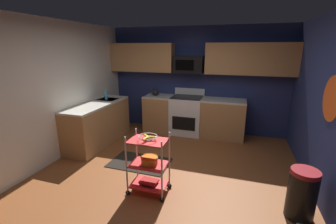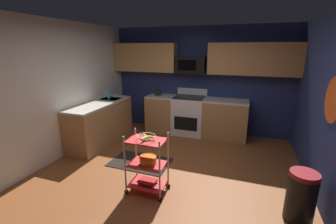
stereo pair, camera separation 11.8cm
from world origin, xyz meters
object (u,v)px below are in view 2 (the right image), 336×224
Objects in this scene: book_stack at (148,182)px; kettle at (158,92)px; rolling_cart at (147,164)px; mixing_bowl_large at (148,160)px; oven_range at (189,115)px; microwave at (191,65)px; fruit_bowl at (146,137)px; dish_soap_bottle at (109,95)px; trash_can at (301,197)px.

book_stack is 1.03× the size of kettle.
rolling_cart is 0.29m from book_stack.
rolling_cart is at bearing 90.00° from book_stack.
oven_range is at bearing 91.02° from mixing_bowl_large.
oven_range is 1.57× the size of microwave.
fruit_bowl is at bearing 180.00° from mixing_bowl_large.
dish_soap_bottle reaches higher than trash_can.
mixing_bowl_large is at bearing -44.81° from dish_soap_bottle.
rolling_cart is at bearing 180.00° from mixing_bowl_large.
book_stack is (-0.00, 0.00, -0.72)m from fruit_bowl.
microwave reaches higher than oven_range.
fruit_bowl reaches higher than mixing_bowl_large.
book_stack is at bearing -177.87° from trash_can.
oven_range reaches higher than fruit_bowl.
fruit_bowl is 1.36× the size of dish_soap_bottle.
rolling_cart is 0.07m from mixing_bowl_large.
microwave is 2.83m from fruit_bowl.
oven_range is at bearing 90.68° from book_stack.
book_stack is at bearing -89.32° from oven_range.
microwave is 2.59× the size of book_stack.
dish_soap_bottle is 4.22m from trash_can.
rolling_cart is at bearing -89.34° from microwave.
trash_can is (2.03, 0.08, -0.12)m from rolling_cart.
oven_range is 4.37× the size of mixing_bowl_large.
kettle reaches higher than rolling_cart.
microwave is at bearing 90.66° from fruit_bowl.
dish_soap_bottle is (-1.78, 1.78, 0.14)m from fruit_bowl.
mixing_bowl_large is 0.36m from book_stack.
trash_can is at bearing -41.17° from kettle.
fruit_bowl is 2.73m from kettle.
mixing_bowl_large is (0.05, -2.60, 0.04)m from oven_range.
kettle is 1.32× the size of dish_soap_bottle.
microwave is 2.98m from rolling_cart.
dish_soap_bottle is at bearing 134.94° from rolling_cart.
microwave is 2.78× the size of mixing_bowl_large.
book_stack is (0.00, -0.00, -0.29)m from rolling_cart.
dish_soap_bottle reaches higher than mixing_bowl_large.
mixing_bowl_large is at bearing -177.85° from trash_can.
kettle is 0.40× the size of trash_can.
kettle is (-0.85, 2.59, 0.54)m from rolling_cart.
book_stack is (0.03, -2.70, -1.54)m from microwave.
oven_range is at bearing 0.27° from kettle.
microwave reaches higher than rolling_cart.
rolling_cart is at bearing 99.46° from fruit_bowl.
fruit_bowl is 2.52m from dish_soap_bottle.
book_stack is (0.03, -2.60, -0.32)m from oven_range.
oven_range is 1.23m from microwave.
book_stack is at bearing -90.00° from rolling_cart.
fruit_bowl is 1.03× the size of kettle.
microwave is 0.77× the size of rolling_cart.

